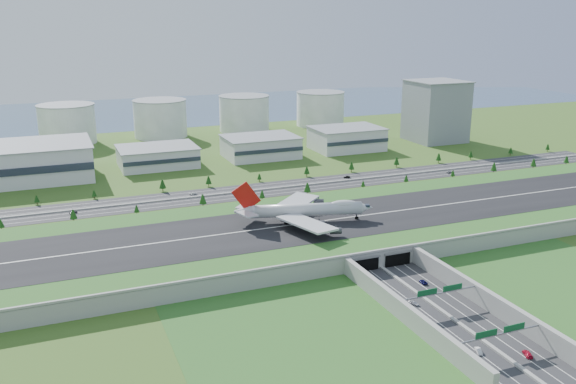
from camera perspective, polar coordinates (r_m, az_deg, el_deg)
name	(u,v)px	position (r m, az deg, el deg)	size (l,w,h in m)	color
ground	(334,234)	(330.11, 4.33, -3.92)	(1200.00, 1200.00, 0.00)	#284B17
airfield_deck	(334,227)	(328.64, 4.35, -3.25)	(520.00, 100.00, 9.20)	gray
underpass_road	(446,306)	(250.83, 14.54, -10.33)	(38.80, 120.40, 8.00)	#28282B
sign_gantry_near	(440,294)	(252.45, 14.01, -9.22)	(38.70, 0.70, 9.80)	gray
sign_gantry_far	(500,335)	(228.44, 19.21, -12.51)	(38.70, 0.70, 9.80)	gray
north_expressway	(272,189)	(413.17, -1.47, 0.29)	(560.00, 36.00, 0.12)	#28282B
tree_row	(296,179)	(419.29, 0.76, 1.19)	(508.62, 48.65, 8.37)	#3D2819
hangar_west	(2,164)	(474.38, -25.21, 2.37)	(120.00, 60.00, 25.00)	#BDBCC1
hangar_mid_a	(158,157)	(485.66, -12.11, 3.25)	(58.00, 42.00, 15.00)	#BDBCC1
hangar_mid_b	(260,147)	(506.17, -2.60, 4.23)	(58.00, 42.00, 17.00)	#BDBCC1
hangar_mid_c	(347,139)	(537.17, 5.51, 4.98)	(58.00, 42.00, 19.00)	#BDBCC1
office_tower	(436,111)	(587.46, 13.66, 7.34)	(46.00, 46.00, 55.00)	gray
fuel_tank_a	(67,124)	(595.52, -19.96, 5.97)	(50.00, 50.00, 35.00)	silver
fuel_tank_b	(160,119)	(604.15, -11.86, 6.73)	(50.00, 50.00, 35.00)	silver
fuel_tank_c	(244,114)	(624.34, -4.12, 7.33)	(50.00, 50.00, 35.00)	silver
fuel_tank_d	(320,109)	(655.03, 3.04, 7.76)	(50.00, 50.00, 35.00)	silver
bay_water	(164,110)	(778.31, -11.53, 7.50)	(1200.00, 260.00, 0.06)	#3B5471
boeing_747	(304,210)	(321.61, 1.54, -1.67)	(73.88, 68.94, 23.33)	silver
car_0	(414,303)	(256.44, 11.72, -10.15)	(1.80, 4.48, 1.53)	silver
car_1	(479,351)	(229.08, 17.41, -13.99)	(1.57, 4.51, 1.49)	silver
car_2	(423,282)	(276.50, 12.53, -8.21)	(2.29, 4.97, 1.38)	#0C0D40
car_3	(528,354)	(232.70, 21.50, -13.90)	(2.26, 5.56, 1.61)	red
car_4	(73,212)	(383.57, -19.44, -1.78)	(1.94, 4.81, 1.64)	#535358
car_5	(347,177)	(442.41, 5.53, 1.41)	(1.66, 4.76, 1.57)	black
car_6	(449,172)	(470.86, 14.86, 1.83)	(2.50, 5.42, 1.51)	#ADADB2
car_7	(193,194)	(404.03, -8.89, -0.16)	(2.04, 5.02, 1.46)	silver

